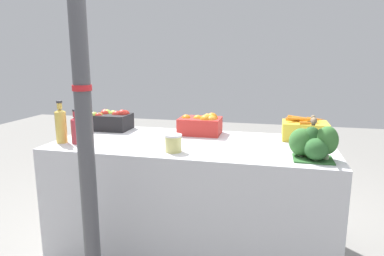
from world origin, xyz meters
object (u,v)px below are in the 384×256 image
at_px(support_pole, 83,109).
at_px(sparrow_bird, 314,120).
at_px(orange_crate, 202,124).
at_px(carrot_crate, 305,129).
at_px(juice_bottle_golden, 61,125).
at_px(juice_bottle_ruby, 76,129).
at_px(pickle_jar, 173,143).
at_px(apple_crate, 111,119).
at_px(broccoli_pile, 314,143).

height_order(support_pole, sparrow_bird, support_pole).
height_order(orange_crate, carrot_crate, orange_crate).
relative_size(juice_bottle_golden, juice_bottle_ruby, 1.23).
relative_size(support_pole, pickle_jar, 20.33).
relative_size(support_pole, juice_bottle_ruby, 9.45).
bearing_deg(carrot_crate, juice_bottle_ruby, -162.26).
relative_size(carrot_crate, juice_bottle_ruby, 1.32).
bearing_deg(support_pole, sparrow_bird, 20.67).
height_order(support_pole, apple_crate, support_pole).
distance_m(support_pole, juice_bottle_ruby, 0.60).
distance_m(apple_crate, juice_bottle_golden, 0.50).
height_order(carrot_crate, pickle_jar, carrot_crate).
height_order(support_pole, carrot_crate, support_pole).
bearing_deg(orange_crate, support_pole, -114.98).
bearing_deg(juice_bottle_ruby, support_pole, -53.04).
xyz_separation_m(apple_crate, orange_crate, (0.76, -0.01, -0.00)).
distance_m(orange_crate, juice_bottle_ruby, 0.90).
relative_size(carrot_crate, juice_bottle_golden, 1.07).
relative_size(broccoli_pile, juice_bottle_ruby, 1.13).
bearing_deg(sparrow_bird, carrot_crate, 0.87).
distance_m(carrot_crate, pickle_jar, 0.97).
bearing_deg(juice_bottle_ruby, carrot_crate, 17.74).
bearing_deg(support_pole, broccoli_pile, 20.42).
distance_m(support_pole, pickle_jar, 0.60).
bearing_deg(juice_bottle_golden, apple_crate, 75.69).
height_order(broccoli_pile, juice_bottle_ruby, juice_bottle_ruby).
xyz_separation_m(orange_crate, sparrow_bird, (0.75, -0.48, 0.15)).
distance_m(support_pole, sparrow_bird, 1.26).
bearing_deg(broccoli_pile, juice_bottle_golden, 179.79).
height_order(broccoli_pile, sparrow_bird, sparrow_bird).
bearing_deg(sparrow_bird, orange_crate, 57.99).
relative_size(orange_crate, carrot_crate, 1.00).
distance_m(support_pole, carrot_crate, 1.52).
xyz_separation_m(juice_bottle_ruby, pickle_jar, (0.70, -0.05, -0.04)).
bearing_deg(juice_bottle_ruby, broccoli_pile, -0.22).
bearing_deg(juice_bottle_golden, orange_crate, 28.40).
relative_size(support_pole, orange_crate, 7.17).
xyz_separation_m(orange_crate, pickle_jar, (-0.07, -0.52, -0.02)).
height_order(pickle_jar, sparrow_bird, sparrow_bird).
bearing_deg(apple_crate, support_pole, -70.79).
distance_m(apple_crate, carrot_crate, 1.50).
relative_size(juice_bottle_golden, pickle_jar, 2.64).
bearing_deg(apple_crate, juice_bottle_golden, -104.31).
bearing_deg(juice_bottle_golden, sparrow_bird, -0.17).
height_order(apple_crate, sparrow_bird, sparrow_bird).
height_order(broccoli_pile, juice_bottle_golden, juice_bottle_golden).
distance_m(orange_crate, pickle_jar, 0.53).
bearing_deg(pickle_jar, juice_bottle_ruby, 176.28).
bearing_deg(apple_crate, broccoli_pile, -18.00).
bearing_deg(support_pole, carrot_crate, 38.42).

